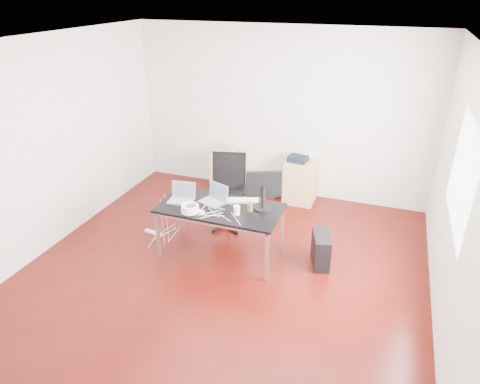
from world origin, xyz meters
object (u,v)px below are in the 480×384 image
(filing_cabinet_left, at_px, (228,171))
(pc_tower, at_px, (321,250))
(desk, at_px, (220,210))
(filing_cabinet_right, at_px, (300,182))
(office_chair, at_px, (228,187))

(filing_cabinet_left, relative_size, pc_tower, 1.56)
(desk, xyz_separation_m, pc_tower, (1.31, 0.23, -0.46))
(pc_tower, bearing_deg, desk, 172.82)
(desk, relative_size, filing_cabinet_right, 2.29)
(filing_cabinet_left, bearing_deg, desk, -71.31)
(desk, xyz_separation_m, filing_cabinet_left, (-0.66, 1.95, -0.33))
(filing_cabinet_right, height_order, pc_tower, filing_cabinet_right)
(office_chair, height_order, filing_cabinet_right, office_chair)
(office_chair, relative_size, filing_cabinet_left, 1.54)
(filing_cabinet_left, bearing_deg, office_chair, -68.47)
(filing_cabinet_right, relative_size, pc_tower, 1.56)
(filing_cabinet_left, relative_size, filing_cabinet_right, 1.00)
(office_chair, xyz_separation_m, filing_cabinet_left, (-0.44, 1.12, -0.26))
(office_chair, xyz_separation_m, pc_tower, (1.53, -0.60, -0.39))
(office_chair, height_order, pc_tower, office_chair)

